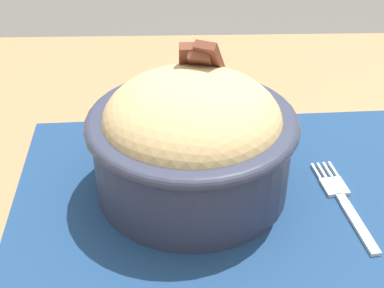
# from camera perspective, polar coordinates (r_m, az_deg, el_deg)

# --- Properties ---
(table) EXTENTS (1.08, 0.76, 0.72)m
(table) POSITION_cam_1_polar(r_m,az_deg,el_deg) (0.58, 1.11, -10.79)
(table) COLOR #99754C
(table) RESTS_ON ground_plane
(placemat) EXTENTS (0.43, 0.32, 0.00)m
(placemat) POSITION_cam_1_polar(r_m,az_deg,el_deg) (0.52, 4.87, -6.03)
(placemat) COLOR navy
(placemat) RESTS_ON table
(bowl) EXTENTS (0.21, 0.21, 0.14)m
(bowl) POSITION_cam_1_polar(r_m,az_deg,el_deg) (0.50, 0.02, 0.75)
(bowl) COLOR #2D3347
(bowl) RESTS_ON placemat
(fork) EXTENTS (0.03, 0.13, 0.00)m
(fork) POSITION_cam_1_polar(r_m,az_deg,el_deg) (0.53, 15.28, -5.60)
(fork) COLOR silver
(fork) RESTS_ON placemat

